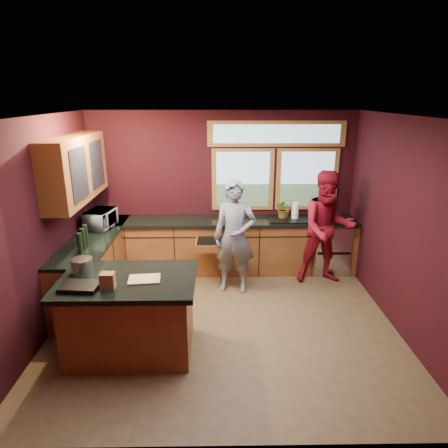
{
  "coord_description": "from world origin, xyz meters",
  "views": [
    {
      "loc": [
        -0.08,
        -4.73,
        2.93
      ],
      "look_at": [
        0.0,
        0.4,
        1.27
      ],
      "focal_mm": 32.0,
      "sensor_mm": 36.0,
      "label": 1
    }
  ],
  "objects_px": {
    "island": "(130,314)",
    "person_red": "(327,228)",
    "cutting_board": "(144,279)",
    "stock_pot": "(82,266)",
    "person_grey": "(235,237)"
  },
  "relations": [
    {
      "from": "island",
      "to": "person_red",
      "type": "xyz_separation_m",
      "value": [
        2.77,
        1.84,
        0.44
      ]
    },
    {
      "from": "cutting_board",
      "to": "stock_pot",
      "type": "height_order",
      "value": "stock_pot"
    },
    {
      "from": "person_grey",
      "to": "cutting_board",
      "type": "bearing_deg",
      "value": -114.59
    },
    {
      "from": "person_grey",
      "to": "person_red",
      "type": "relative_size",
      "value": 0.96
    },
    {
      "from": "island",
      "to": "stock_pot",
      "type": "relative_size",
      "value": 6.46
    },
    {
      "from": "island",
      "to": "person_grey",
      "type": "height_order",
      "value": "person_grey"
    },
    {
      "from": "island",
      "to": "cutting_board",
      "type": "relative_size",
      "value": 4.43
    },
    {
      "from": "person_grey",
      "to": "person_red",
      "type": "height_order",
      "value": "person_red"
    },
    {
      "from": "person_red",
      "to": "stock_pot",
      "type": "bearing_deg",
      "value": -154.93
    },
    {
      "from": "person_grey",
      "to": "person_red",
      "type": "distance_m",
      "value": 1.51
    },
    {
      "from": "person_red",
      "to": "island",
      "type": "bearing_deg",
      "value": -148.31
    },
    {
      "from": "stock_pot",
      "to": "island",
      "type": "bearing_deg",
      "value": -15.26
    },
    {
      "from": "stock_pot",
      "to": "cutting_board",
      "type": "bearing_deg",
      "value": -14.93
    },
    {
      "from": "person_grey",
      "to": "island",
      "type": "bearing_deg",
      "value": -120.11
    },
    {
      "from": "island",
      "to": "stock_pot",
      "type": "height_order",
      "value": "stock_pot"
    }
  ]
}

